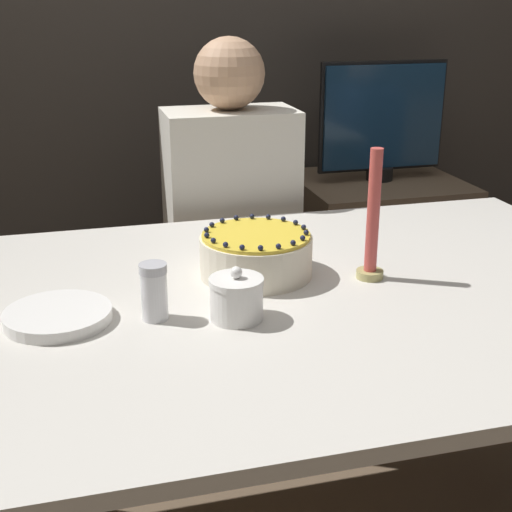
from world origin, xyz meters
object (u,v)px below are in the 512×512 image
at_px(sugar_bowl, 236,298).
at_px(tv_monitor, 382,120).
at_px(person_man_blue_shirt, 232,265).
at_px(candle, 372,226).
at_px(cake, 256,254).
at_px(sugar_shaker, 154,291).

height_order(sugar_bowl, tv_monitor, tv_monitor).
bearing_deg(person_man_blue_shirt, tv_monitor, -153.30).
relative_size(candle, person_man_blue_shirt, 0.23).
bearing_deg(cake, person_man_blue_shirt, 82.13).
bearing_deg(cake, tv_monitor, 52.60).
relative_size(sugar_bowl, person_man_blue_shirt, 0.09).
distance_m(cake, sugar_bowl, 0.24).
relative_size(sugar_bowl, candle, 0.37).
relative_size(candle, tv_monitor, 0.61).
relative_size(sugar_shaker, person_man_blue_shirt, 0.09).
bearing_deg(cake, sugar_shaker, -145.19).
bearing_deg(person_man_blue_shirt, sugar_shaker, 67.34).
height_order(sugar_bowl, person_man_blue_shirt, person_man_blue_shirt).
distance_m(sugar_shaker, tv_monitor, 1.52).
bearing_deg(tv_monitor, candle, -115.29).
xyz_separation_m(cake, person_man_blue_shirt, (0.09, 0.64, -0.27)).
bearing_deg(sugar_bowl, tv_monitor, 54.73).
xyz_separation_m(cake, sugar_bowl, (-0.10, -0.22, -0.01)).
bearing_deg(tv_monitor, person_man_blue_shirt, -153.30).
height_order(sugar_bowl, sugar_shaker, sugar_shaker).
height_order(cake, tv_monitor, tv_monitor).
bearing_deg(cake, sugar_bowl, -114.21).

